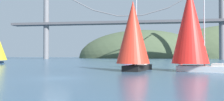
# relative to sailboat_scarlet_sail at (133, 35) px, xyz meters

# --- Properties ---
(ground_plane) EXTENTS (360.00, 360.00, 0.00)m
(ground_plane) POSITION_rel_sailboat_scarlet_sail_xyz_m (-6.75, -10.78, -4.93)
(ground_plane) COLOR #385670
(headland_center) EXTENTS (83.12, 44.00, 36.49)m
(headland_center) POSITION_rel_sailboat_scarlet_sail_xyz_m (-1.75, 124.22, -4.93)
(headland_center) COLOR #425138
(headland_center) RESTS_ON ground_plane
(suspension_bridge) EXTENTS (121.90, 6.00, 41.11)m
(suspension_bridge) POSITION_rel_sailboat_scarlet_sail_xyz_m (-6.75, 84.22, 14.25)
(suspension_bridge) COLOR slate
(suspension_bridge) RESTS_ON ground_plane
(sailboat_scarlet_sail) EXTENTS (5.46, 9.06, 10.51)m
(sailboat_scarlet_sail) POSITION_rel_sailboat_scarlet_sail_xyz_m (0.00, 0.00, 0.00)
(sailboat_scarlet_sail) COLOR black
(sailboat_scarlet_sail) RESTS_ON ground_plane
(sailboat_pink_spinnaker) EXTENTS (6.90, 5.70, 8.21)m
(sailboat_pink_spinnaker) POSITION_rel_sailboat_scarlet_sail_xyz_m (-3.45, 36.55, -0.65)
(sailboat_pink_spinnaker) COLOR navy
(sailboat_pink_spinnaker) RESTS_ON ground_plane
(sailboat_red_spinnaker) EXTENTS (10.12, 7.42, 12.29)m
(sailboat_red_spinnaker) POSITION_rel_sailboat_scarlet_sail_xyz_m (7.78, 0.88, 0.95)
(sailboat_red_spinnaker) COLOR white
(sailboat_red_spinnaker) RESTS_ON ground_plane
(channel_buoy) EXTENTS (1.10, 1.10, 2.64)m
(channel_buoy) POSITION_rel_sailboat_scarlet_sail_xyz_m (9.59, 25.25, -4.56)
(channel_buoy) COLOR red
(channel_buoy) RESTS_ON ground_plane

